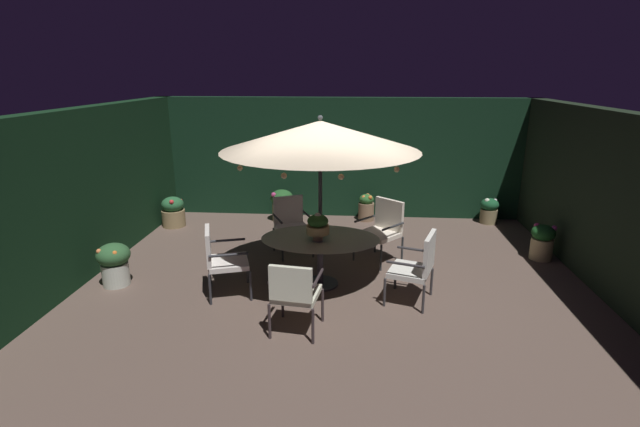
% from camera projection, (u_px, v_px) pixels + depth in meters
% --- Properties ---
extents(ground_plane, '(8.11, 7.34, 0.02)m').
position_uv_depth(ground_plane, '(336.00, 280.00, 7.26)').
color(ground_plane, brown).
extents(hedge_backdrop_rear, '(8.11, 0.30, 2.55)m').
position_uv_depth(hedge_backdrop_rear, '(344.00, 158.00, 10.25)').
color(hedge_backdrop_rear, black).
rests_on(hedge_backdrop_rear, ground_plane).
extents(hedge_backdrop_left, '(0.30, 7.34, 2.55)m').
position_uv_depth(hedge_backdrop_left, '(80.00, 194.00, 7.18)').
color(hedge_backdrop_left, black).
rests_on(hedge_backdrop_left, ground_plane).
extents(hedge_backdrop_right, '(0.30, 7.34, 2.55)m').
position_uv_depth(hedge_backdrop_right, '(615.00, 205.00, 6.60)').
color(hedge_backdrop_right, black).
rests_on(hedge_backdrop_right, ground_plane).
extents(patio_dining_table, '(1.73, 1.25, 0.75)m').
position_uv_depth(patio_dining_table, '(320.00, 245.00, 6.92)').
color(patio_dining_table, '#2C2932').
rests_on(patio_dining_table, ground_plane).
extents(patio_umbrella, '(2.77, 2.77, 2.50)m').
position_uv_depth(patio_umbrella, '(320.00, 136.00, 6.46)').
color(patio_umbrella, '#292D30').
rests_on(patio_umbrella, ground_plane).
extents(centerpiece_planter, '(0.33, 0.33, 0.41)m').
position_uv_depth(centerpiece_planter, '(318.00, 225.00, 6.73)').
color(centerpiece_planter, tan).
rests_on(centerpiece_planter, patio_dining_table).
extents(patio_chair_north, '(0.63, 0.64, 0.95)m').
position_uv_depth(patio_chair_north, '(294.00, 291.00, 5.61)').
color(patio_chair_north, '#32292B').
rests_on(patio_chair_north, ground_plane).
extents(patio_chair_northeast, '(0.72, 0.76, 1.01)m').
position_uv_depth(patio_chair_northeast, '(418.00, 264.00, 6.40)').
color(patio_chair_northeast, '#323133').
rests_on(patio_chair_northeast, ground_plane).
extents(patio_chair_east, '(0.84, 0.84, 1.03)m').
position_uv_depth(patio_chair_east, '(383.00, 227.00, 7.88)').
color(patio_chair_east, '#2F3234').
rests_on(patio_chair_east, ground_plane).
extents(patio_chair_southeast, '(0.77, 0.77, 0.98)m').
position_uv_depth(patio_chair_southeast, '(291.00, 222.00, 8.23)').
color(patio_chair_southeast, '#2B2D30').
rests_on(patio_chair_southeast, ground_plane).
extents(patio_chair_south, '(0.74, 0.76, 0.99)m').
position_uv_depth(patio_chair_south, '(221.00, 256.00, 6.63)').
color(patio_chair_south, '#2A2B2F').
rests_on(patio_chair_south, ground_plane).
extents(potted_plant_left_near, '(0.48, 0.48, 0.67)m').
position_uv_depth(potted_plant_left_near, '(282.00, 204.00, 10.05)').
color(potted_plant_left_near, olive).
rests_on(potted_plant_left_near, ground_plane).
extents(potted_plant_front_corner, '(0.39, 0.39, 0.61)m').
position_uv_depth(potted_plant_front_corner, '(542.00, 241.00, 7.97)').
color(potted_plant_front_corner, tan).
rests_on(potted_plant_front_corner, ground_plane).
extents(potted_plant_back_right, '(0.33, 0.33, 0.57)m').
position_uv_depth(potted_plant_back_right, '(366.00, 207.00, 10.09)').
color(potted_plant_back_right, '#83674C').
rests_on(potted_plant_back_right, ground_plane).
extents(potted_plant_right_near, '(0.47, 0.47, 0.62)m').
position_uv_depth(potted_plant_right_near, '(173.00, 212.00, 9.69)').
color(potted_plant_right_near, '#8C754E').
rests_on(potted_plant_right_near, ground_plane).
extents(potted_plant_left_far, '(0.48, 0.48, 0.65)m').
position_uv_depth(potted_plant_left_far, '(114.00, 262.00, 6.99)').
color(potted_plant_left_far, beige).
rests_on(potted_plant_left_far, ground_plane).
extents(potted_plant_back_left, '(0.37, 0.37, 0.55)m').
position_uv_depth(potted_plant_back_left, '(489.00, 210.00, 9.90)').
color(potted_plant_back_left, olive).
rests_on(potted_plant_back_left, ground_plane).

